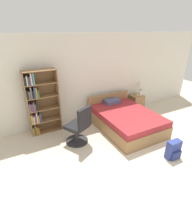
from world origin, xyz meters
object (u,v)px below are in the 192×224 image
Objects in this scene: backpack_blue at (174,150)px; bookshelf at (39,103)px; office_chair at (79,128)px; bed at (125,119)px; nightstand at (136,103)px; table_lamp at (140,83)px; water_bottle at (141,93)px.

bookshelf is at bearing 133.43° from backpack_blue.
office_chair is at bearing 137.57° from backpack_blue.
bed is at bearing 4.28° from office_chair.
table_lamp is at bearing -3.12° from nightstand.
office_chair is at bearing -162.44° from water_bottle.
bookshelf is at bearing 177.62° from water_bottle.
nightstand is (2.63, 0.95, -0.17)m from office_chair.
backpack_blue is at bearing -111.33° from nightstand.
bed is 8.42× the size of water_bottle.
bookshelf is 7.17× the size of water_bottle.
backpack_blue is (-0.97, -2.48, -0.07)m from nightstand.
bed is 2.00× the size of office_chair.
table_lamp is 2.79m from backpack_blue.
office_chair reaches higher than bed.
table_lamp reaches higher than office_chair.
backpack_blue is at bearing -42.43° from office_chair.
office_chair reaches higher than nightstand.
bookshelf is 3.40m from table_lamp.
table_lamp is at bearing -0.78° from bookshelf.
nightstand is at bearing 122.26° from water_bottle.
water_bottle is at bearing 66.61° from backpack_blue.
water_bottle reaches higher than backpack_blue.
office_chair reaches higher than water_bottle.
bookshelf is 3.03× the size of table_lamp.
office_chair is 4.20× the size of water_bottle.
nightstand is at bearing 68.67° from backpack_blue.
water_bottle is 0.57× the size of backpack_blue.
bed reaches higher than nightstand.
bookshelf is 0.85× the size of bed.
table_lamp is at bearing 67.62° from backpack_blue.
backpack_blue is (0.16, -1.64, -0.06)m from bed.
backpack_blue is at bearing -113.39° from water_bottle.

